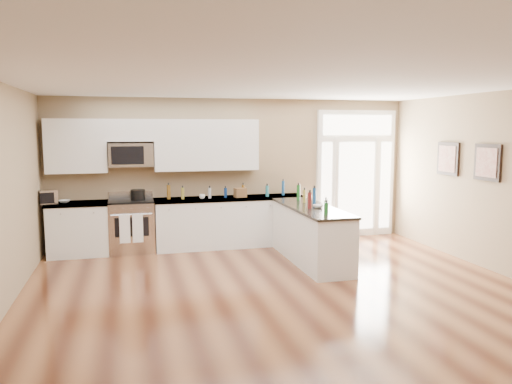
# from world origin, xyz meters

# --- Properties ---
(ground) EXTENTS (8.00, 8.00, 0.00)m
(ground) POSITION_xyz_m (0.00, 0.00, 0.00)
(ground) COLOR #492414
(room_shell) EXTENTS (8.00, 8.00, 8.00)m
(room_shell) POSITION_xyz_m (0.00, 0.00, 1.71)
(room_shell) COLOR #97805F
(room_shell) RESTS_ON ground
(back_cabinet_left) EXTENTS (1.10, 0.66, 0.94)m
(back_cabinet_left) POSITION_xyz_m (-2.87, 3.69, 0.44)
(back_cabinet_left) COLOR white
(back_cabinet_left) RESTS_ON ground
(back_cabinet_right) EXTENTS (2.85, 0.66, 0.94)m
(back_cabinet_right) POSITION_xyz_m (-0.16, 3.69, 0.44)
(back_cabinet_right) COLOR white
(back_cabinet_right) RESTS_ON ground
(peninsula_cabinet) EXTENTS (0.69, 2.32, 0.94)m
(peninsula_cabinet) POSITION_xyz_m (0.93, 2.24, 0.43)
(peninsula_cabinet) COLOR white
(peninsula_cabinet) RESTS_ON ground
(upper_cabinet_left) EXTENTS (1.04, 0.33, 0.95)m
(upper_cabinet_left) POSITION_xyz_m (-2.88, 3.83, 1.93)
(upper_cabinet_left) COLOR white
(upper_cabinet_left) RESTS_ON room_shell
(upper_cabinet_right) EXTENTS (1.94, 0.33, 0.95)m
(upper_cabinet_right) POSITION_xyz_m (-0.57, 3.83, 1.93)
(upper_cabinet_right) COLOR white
(upper_cabinet_right) RESTS_ON room_shell
(upper_cabinet_short) EXTENTS (0.82, 0.33, 0.40)m
(upper_cabinet_short) POSITION_xyz_m (-1.95, 3.83, 2.20)
(upper_cabinet_short) COLOR white
(upper_cabinet_short) RESTS_ON room_shell
(microwave) EXTENTS (0.78, 0.41, 0.42)m
(microwave) POSITION_xyz_m (-1.95, 3.80, 1.76)
(microwave) COLOR silver
(microwave) RESTS_ON room_shell
(entry_door) EXTENTS (1.70, 0.10, 2.60)m
(entry_door) POSITION_xyz_m (2.55, 3.95, 1.30)
(entry_door) COLOR white
(entry_door) RESTS_ON ground
(wall_art_near) EXTENTS (0.05, 0.58, 0.58)m
(wall_art_near) POSITION_xyz_m (3.47, 2.20, 1.70)
(wall_art_near) COLOR black
(wall_art_near) RESTS_ON room_shell
(wall_art_far) EXTENTS (0.05, 0.58, 0.58)m
(wall_art_far) POSITION_xyz_m (3.47, 1.20, 1.70)
(wall_art_far) COLOR black
(wall_art_far) RESTS_ON room_shell
(kitchen_range) EXTENTS (0.79, 0.70, 1.08)m
(kitchen_range) POSITION_xyz_m (-1.98, 3.69, 0.48)
(kitchen_range) COLOR silver
(kitchen_range) RESTS_ON ground
(stockpot) EXTENTS (0.30, 0.30, 0.20)m
(stockpot) POSITION_xyz_m (-1.85, 3.69, 1.05)
(stockpot) COLOR black
(stockpot) RESTS_ON kitchen_range
(toaster_oven) EXTENTS (0.33, 0.29, 0.25)m
(toaster_oven) POSITION_xyz_m (-3.35, 3.61, 1.06)
(toaster_oven) COLOR silver
(toaster_oven) RESTS_ON back_cabinet_left
(cardboard_box) EXTENTS (0.24, 0.19, 0.18)m
(cardboard_box) POSITION_xyz_m (0.03, 3.64, 1.03)
(cardboard_box) COLOR brown
(cardboard_box) RESTS_ON back_cabinet_right
(bowl_left) EXTENTS (0.24, 0.24, 0.04)m
(bowl_left) POSITION_xyz_m (-3.11, 3.74, 0.96)
(bowl_left) COLOR white
(bowl_left) RESTS_ON back_cabinet_left
(bowl_peninsula) EXTENTS (0.21, 0.21, 0.05)m
(bowl_peninsula) POSITION_xyz_m (0.97, 2.06, 0.97)
(bowl_peninsula) COLOR white
(bowl_peninsula) RESTS_ON peninsula_cabinet
(cup_counter) EXTENTS (0.11, 0.11, 0.08)m
(cup_counter) POSITION_xyz_m (-0.70, 3.61, 0.98)
(cup_counter) COLOR white
(cup_counter) RESTS_ON back_cabinet_right
(counter_bottles) EXTENTS (2.38, 2.38, 0.30)m
(counter_bottles) POSITION_xyz_m (0.34, 2.98, 1.06)
(counter_bottles) COLOR #19591E
(counter_bottles) RESTS_ON back_cabinet_right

